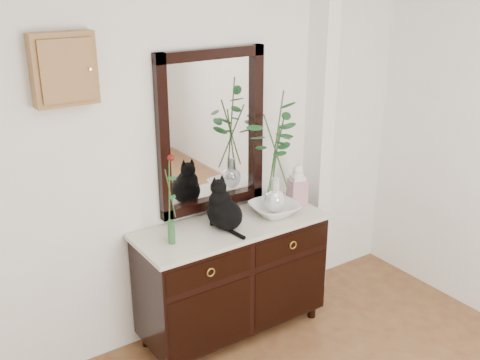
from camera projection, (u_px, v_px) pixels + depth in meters
wall_back at (198, 147)px, 3.74m from camera, size 3.60×0.04×2.70m
pilaster at (319, 127)px, 4.20m from camera, size 0.12×0.20×2.70m
sideboard at (232, 273)px, 3.91m from camera, size 1.33×0.52×0.82m
wall_mirror at (212, 132)px, 3.75m from camera, size 0.80×0.06×1.10m
key_cabinet at (64, 69)px, 3.06m from camera, size 0.35×0.10×0.40m
cat at (225, 205)px, 3.67m from camera, size 0.27×0.32×0.33m
lotus_bowl at (274, 209)px, 3.92m from camera, size 0.35×0.35×0.08m
vase_branches at (276, 153)px, 3.77m from camera, size 0.50×0.50×0.87m
bud_vase_rose at (170, 199)px, 3.41m from camera, size 0.07×0.07×0.60m
ginger_jar at (297, 185)px, 4.03m from camera, size 0.14×0.14×0.32m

